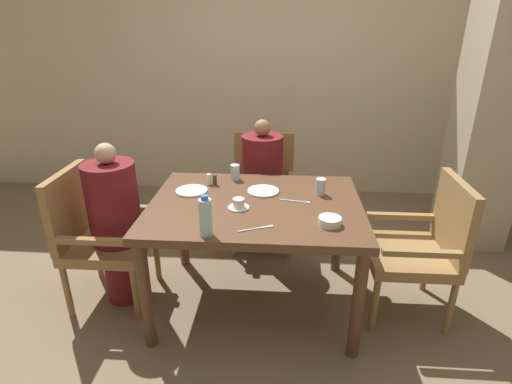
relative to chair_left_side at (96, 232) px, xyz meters
name	(u,v)px	position (x,y,z in m)	size (l,w,h in m)	color
ground_plane	(255,301)	(1.04, 0.00, -0.50)	(16.00, 16.00, 0.00)	#7A664C
wall_back	(270,61)	(1.04, 2.03, 0.90)	(8.00, 0.06, 2.80)	beige
pillar_stone	(500,81)	(2.82, 1.00, 0.85)	(0.46, 0.46, 2.70)	#BCAD8E
dining_table	(255,216)	(1.04, 0.00, 0.16)	(1.29, 0.98, 0.74)	brown
chair_left_side	(96,232)	(0.00, 0.00, 0.00)	(0.51, 0.51, 0.91)	olive
diner_in_left_chair	(116,224)	(0.14, 0.00, 0.07)	(0.32, 0.32, 1.10)	maroon
chair_far_side	(263,186)	(1.04, 0.88, 0.00)	(0.51, 0.51, 0.91)	olive
diner_in_far_chair	(262,185)	(1.04, 0.74, 0.06)	(0.32, 0.32, 1.09)	maroon
chair_right_side	(423,244)	(2.08, 0.00, 0.00)	(0.51, 0.51, 0.91)	olive
plate_main_left	(263,191)	(1.08, 0.17, 0.25)	(0.21, 0.21, 0.01)	white
plate_main_right	(192,191)	(0.61, 0.14, 0.25)	(0.21, 0.21, 0.01)	white
teacup_with_saucer	(239,204)	(0.95, -0.08, 0.27)	(0.13, 0.13, 0.06)	white
bowl_small	(330,221)	(1.46, -0.26, 0.27)	(0.13, 0.13, 0.05)	white
water_bottle	(206,217)	(0.82, -0.42, 0.35)	(0.07, 0.07, 0.22)	#A3C6DB
glass_tall_near	(321,187)	(1.44, 0.15, 0.30)	(0.06, 0.06, 0.11)	silver
glass_tall_mid	(235,172)	(0.87, 0.38, 0.30)	(0.06, 0.06, 0.11)	silver
salt_shaker	(209,179)	(0.71, 0.27, 0.28)	(0.03, 0.03, 0.08)	white
pepper_shaker	(215,180)	(0.75, 0.27, 0.28)	(0.03, 0.03, 0.07)	#4C3D2D
fork_beside_plate	(298,201)	(1.30, 0.03, 0.25)	(0.19, 0.05, 0.00)	silver
knife_beside_plate	(258,228)	(1.08, -0.33, 0.25)	(0.19, 0.09, 0.00)	silver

